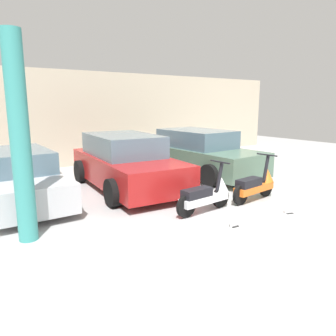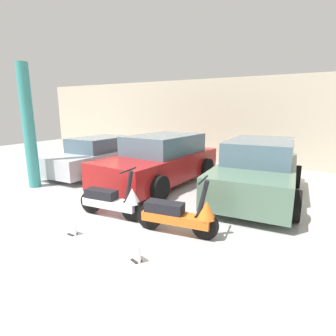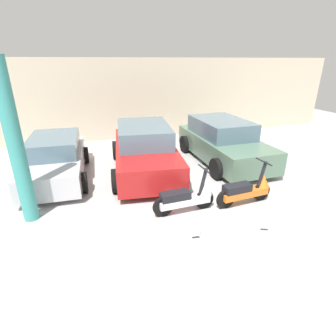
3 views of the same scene
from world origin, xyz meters
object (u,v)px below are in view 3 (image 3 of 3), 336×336
at_px(scooter_front_left, 187,197).
at_px(scooter_front_right, 247,190).
at_px(placard_near_left_scooter, 196,232).
at_px(placard_near_right_scooter, 265,224).
at_px(car_rear_left, 56,159).
at_px(car_rear_center, 145,150).
at_px(car_rear_right, 222,142).
at_px(support_column_side, 16,146).

xyz_separation_m(scooter_front_left, scooter_front_right, (1.59, -0.06, 0.01)).
distance_m(placard_near_left_scooter, placard_near_right_scooter, 1.55).
bearing_deg(car_rear_left, placard_near_right_scooter, 48.92).
distance_m(car_rear_left, car_rear_center, 2.75).
relative_size(scooter_front_right, car_rear_left, 0.41).
height_order(car_rear_left, car_rear_right, car_rear_right).
bearing_deg(support_column_side, car_rear_center, 33.94).
height_order(scooter_front_left, car_rear_right, car_rear_right).
relative_size(placard_near_right_scooter, support_column_side, 0.07).
bearing_deg(scooter_front_left, car_rear_right, 47.05).
bearing_deg(car_rear_center, scooter_front_right, 40.74).
bearing_deg(scooter_front_right, placard_near_right_scooter, -106.38).
xyz_separation_m(scooter_front_right, car_rear_left, (-4.75, 3.08, 0.22)).
bearing_deg(placard_near_left_scooter, car_rear_right, 56.47).
xyz_separation_m(scooter_front_right, placard_near_left_scooter, (-1.75, -0.92, -0.28)).
height_order(scooter_front_left, scooter_front_right, scooter_front_right).
bearing_deg(placard_near_right_scooter, car_rear_left, 137.34).
relative_size(scooter_front_left, car_rear_right, 0.36).
height_order(placard_near_left_scooter, placard_near_right_scooter, same).
relative_size(car_rear_left, placard_near_left_scooter, 14.62).
bearing_deg(support_column_side, car_rear_right, 20.41).
bearing_deg(placard_near_right_scooter, support_column_side, 159.05).
distance_m(scooter_front_left, car_rear_right, 3.86).
height_order(car_rear_right, placard_near_left_scooter, car_rear_right).
relative_size(scooter_front_left, car_rear_center, 0.34).
relative_size(car_rear_center, placard_near_right_scooter, 17.53).
bearing_deg(car_rear_left, scooter_front_left, 47.85).
bearing_deg(car_rear_right, placard_near_right_scooter, -16.04).
distance_m(placard_near_left_scooter, support_column_side, 4.14).
bearing_deg(scooter_front_right, placard_near_left_scooter, -157.65).
height_order(car_rear_center, support_column_side, support_column_side).
distance_m(scooter_front_right, placard_near_right_scooter, 1.15).
bearing_deg(car_rear_center, placard_near_right_scooter, 30.26).
height_order(car_rear_center, placard_near_right_scooter, car_rear_center).
bearing_deg(car_rear_left, car_rear_center, 87.77).
distance_m(placard_near_right_scooter, support_column_side, 5.53).
bearing_deg(car_rear_center, placard_near_left_scooter, 9.89).
distance_m(scooter_front_left, support_column_side, 3.88).
bearing_deg(support_column_side, placard_near_left_scooter, -26.83).
distance_m(scooter_front_left, placard_near_left_scooter, 1.03).
height_order(scooter_front_left, car_rear_center, car_rear_center).
relative_size(scooter_front_right, placard_near_right_scooter, 6.07).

